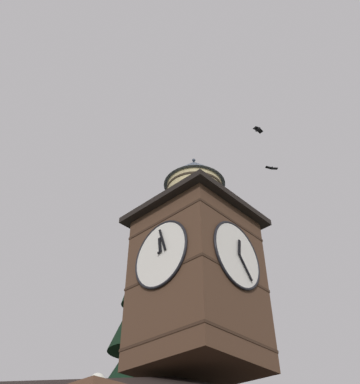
# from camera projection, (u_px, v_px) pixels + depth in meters

# --- Properties ---
(clock_tower) EXTENTS (4.55, 4.55, 9.72)m
(clock_tower) POSITION_uv_depth(u_px,v_px,m) (197.00, 264.00, 16.82)
(clock_tower) COLOR #4C3323
(clock_tower) RESTS_ON building_main
(moon) EXTENTS (1.82, 1.82, 1.82)m
(moon) POSITION_uv_depth(u_px,v_px,m) (97.00, 381.00, 49.21)
(moon) COLOR silver
(flying_bird_high) EXTENTS (0.68, 0.53, 0.13)m
(flying_bird_high) POSITION_uv_depth(u_px,v_px,m) (272.00, 168.00, 23.70)
(flying_bird_high) COLOR black
(flying_bird_low) EXTENTS (0.54, 0.32, 0.17)m
(flying_bird_low) POSITION_uv_depth(u_px,v_px,m) (258.00, 129.00, 20.28)
(flying_bird_low) COLOR black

